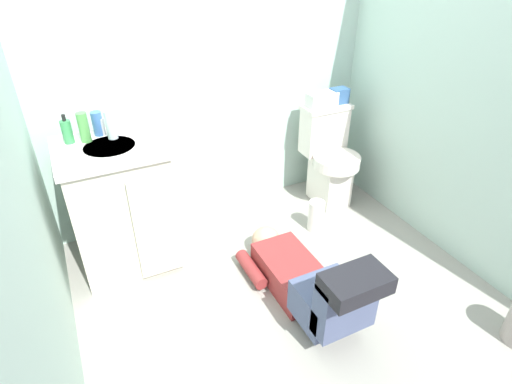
{
  "coord_description": "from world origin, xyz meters",
  "views": [
    {
      "loc": [
        -0.95,
        -1.5,
        1.82
      ],
      "look_at": [
        0.02,
        0.48,
        0.45
      ],
      "focal_mm": 29.33,
      "sensor_mm": 36.0,
      "label": 1
    }
  ],
  "objects_px": {
    "bottle_blue": "(98,124)",
    "bottle_green": "(84,127)",
    "person_plumber": "(308,281)",
    "soap_dispenser": "(67,131)",
    "paper_towel_roll": "(316,216)",
    "faucet": "(103,127)",
    "toiletry_bag": "(339,96)",
    "bottle_clear": "(111,125)",
    "tissue_box": "(322,99)",
    "toilet": "(329,157)",
    "vanity_cabinet": "(122,205)"
  },
  "relations": [
    {
      "from": "bottle_blue",
      "to": "paper_towel_roll",
      "type": "bearing_deg",
      "value": -18.16
    },
    {
      "from": "faucet",
      "to": "bottle_clear",
      "type": "distance_m",
      "value": 0.08
    },
    {
      "from": "person_plumber",
      "to": "soap_dispenser",
      "type": "bearing_deg",
      "value": 136.26
    },
    {
      "from": "toiletry_bag",
      "to": "paper_towel_roll",
      "type": "xyz_separation_m",
      "value": [
        -0.4,
        -0.41,
        -0.69
      ]
    },
    {
      "from": "vanity_cabinet",
      "to": "bottle_clear",
      "type": "xyz_separation_m",
      "value": [
        0.04,
        0.08,
        0.48
      ]
    },
    {
      "from": "vanity_cabinet",
      "to": "toiletry_bag",
      "type": "bearing_deg",
      "value": 5.3
    },
    {
      "from": "person_plumber",
      "to": "toiletry_bag",
      "type": "bearing_deg",
      "value": 49.61
    },
    {
      "from": "faucet",
      "to": "toiletry_bag",
      "type": "height_order",
      "value": "faucet"
    },
    {
      "from": "bottle_green",
      "to": "paper_towel_roll",
      "type": "distance_m",
      "value": 1.61
    },
    {
      "from": "toilet",
      "to": "vanity_cabinet",
      "type": "height_order",
      "value": "vanity_cabinet"
    },
    {
      "from": "bottle_green",
      "to": "toiletry_bag",
      "type": "bearing_deg",
      "value": 1.68
    },
    {
      "from": "faucet",
      "to": "tissue_box",
      "type": "height_order",
      "value": "faucet"
    },
    {
      "from": "person_plumber",
      "to": "bottle_blue",
      "type": "distance_m",
      "value": 1.49
    },
    {
      "from": "toiletry_bag",
      "to": "toilet",
      "type": "bearing_deg",
      "value": -139.23
    },
    {
      "from": "toilet",
      "to": "paper_towel_roll",
      "type": "relative_size",
      "value": 3.23
    },
    {
      "from": "faucet",
      "to": "soap_dispenser",
      "type": "relative_size",
      "value": 0.6
    },
    {
      "from": "person_plumber",
      "to": "bottle_blue",
      "type": "bearing_deg",
      "value": 130.01
    },
    {
      "from": "bottle_blue",
      "to": "soap_dispenser",
      "type": "bearing_deg",
      "value": -167.82
    },
    {
      "from": "toilet",
      "to": "bottle_blue",
      "type": "relative_size",
      "value": 5.36
    },
    {
      "from": "vanity_cabinet",
      "to": "bottle_clear",
      "type": "relative_size",
      "value": 5.02
    },
    {
      "from": "bottle_blue",
      "to": "bottle_clear",
      "type": "bearing_deg",
      "value": -51.55
    },
    {
      "from": "person_plumber",
      "to": "bottle_blue",
      "type": "relative_size",
      "value": 7.62
    },
    {
      "from": "faucet",
      "to": "bottle_green",
      "type": "distance_m",
      "value": 0.12
    },
    {
      "from": "faucet",
      "to": "bottle_green",
      "type": "xyz_separation_m",
      "value": [
        -0.1,
        -0.04,
        0.03
      ]
    },
    {
      "from": "bottle_clear",
      "to": "faucet",
      "type": "bearing_deg",
      "value": 122.44
    },
    {
      "from": "tissue_box",
      "to": "toiletry_bag",
      "type": "relative_size",
      "value": 1.77
    },
    {
      "from": "tissue_box",
      "to": "paper_towel_roll",
      "type": "xyz_separation_m",
      "value": [
        -0.25,
        -0.41,
        -0.68
      ]
    },
    {
      "from": "bottle_green",
      "to": "paper_towel_roll",
      "type": "height_order",
      "value": "bottle_green"
    },
    {
      "from": "vanity_cabinet",
      "to": "soap_dispenser",
      "type": "distance_m",
      "value": 0.52
    },
    {
      "from": "tissue_box",
      "to": "soap_dispenser",
      "type": "relative_size",
      "value": 1.33
    },
    {
      "from": "toilet",
      "to": "vanity_cabinet",
      "type": "distance_m",
      "value": 1.55
    },
    {
      "from": "person_plumber",
      "to": "bottle_green",
      "type": "relative_size",
      "value": 6.34
    },
    {
      "from": "faucet",
      "to": "paper_towel_roll",
      "type": "height_order",
      "value": "faucet"
    },
    {
      "from": "toilet",
      "to": "vanity_cabinet",
      "type": "xyz_separation_m",
      "value": [
        -1.55,
        -0.06,
        0.05
      ]
    },
    {
      "from": "soap_dispenser",
      "to": "paper_towel_roll",
      "type": "bearing_deg",
      "value": -14.84
    },
    {
      "from": "bottle_clear",
      "to": "paper_towel_roll",
      "type": "height_order",
      "value": "bottle_clear"
    },
    {
      "from": "faucet",
      "to": "toilet",
      "type": "bearing_deg",
      "value": -3.06
    },
    {
      "from": "person_plumber",
      "to": "toilet",
      "type": "bearing_deg",
      "value": 50.66
    },
    {
      "from": "soap_dispenser",
      "to": "bottle_clear",
      "type": "bearing_deg",
      "value": -10.47
    },
    {
      "from": "toiletry_bag",
      "to": "bottle_clear",
      "type": "xyz_separation_m",
      "value": [
        -1.62,
        -0.07,
        0.1
      ]
    },
    {
      "from": "toilet",
      "to": "faucet",
      "type": "height_order",
      "value": "faucet"
    },
    {
      "from": "tissue_box",
      "to": "soap_dispenser",
      "type": "xyz_separation_m",
      "value": [
        -1.7,
        -0.03,
        0.09
      ]
    },
    {
      "from": "bottle_blue",
      "to": "bottle_green",
      "type": "bearing_deg",
      "value": -142.76
    },
    {
      "from": "faucet",
      "to": "soap_dispenser",
      "type": "xyz_separation_m",
      "value": [
        -0.19,
        -0.02,
        0.02
      ]
    },
    {
      "from": "toiletry_bag",
      "to": "bottle_clear",
      "type": "bearing_deg",
      "value": -177.52
    },
    {
      "from": "bottle_green",
      "to": "paper_towel_roll",
      "type": "xyz_separation_m",
      "value": [
        1.36,
        -0.36,
        -0.79
      ]
    },
    {
      "from": "vanity_cabinet",
      "to": "tissue_box",
      "type": "height_order",
      "value": "tissue_box"
    },
    {
      "from": "toilet",
      "to": "tissue_box",
      "type": "height_order",
      "value": "tissue_box"
    },
    {
      "from": "person_plumber",
      "to": "soap_dispenser",
      "type": "xyz_separation_m",
      "value": [
        -1.01,
        0.96,
        0.71
      ]
    },
    {
      "from": "toilet",
      "to": "person_plumber",
      "type": "xyz_separation_m",
      "value": [
        -0.74,
        -0.9,
        -0.19
      ]
    }
  ]
}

